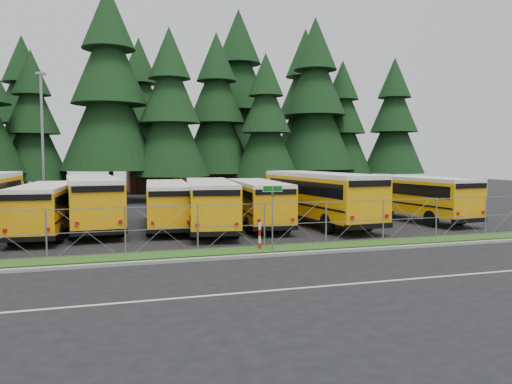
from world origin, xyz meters
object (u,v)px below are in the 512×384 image
(striped_bollard, at_px, (260,236))
(light_standard, at_px, (43,137))
(bus_3, at_px, (167,205))
(bus_east, at_px, (411,198))
(bus_4, at_px, (210,205))
(bus_1, at_px, (47,210))
(bus_6, at_px, (317,199))
(bus_5, at_px, (257,203))
(street_sign, at_px, (272,204))
(bus_2, at_px, (92,203))

(striped_bollard, distance_m, light_standard, 22.50)
(bus_3, bearing_deg, bus_east, 1.25)
(bus_4, relative_size, striped_bollard, 8.65)
(bus_1, relative_size, bus_6, 0.84)
(bus_1, distance_m, bus_3, 6.28)
(bus_3, distance_m, bus_4, 2.67)
(bus_5, relative_size, bus_6, 0.85)
(bus_5, xyz_separation_m, street_sign, (-1.70, -7.83, 0.72))
(bus_4, xyz_separation_m, bus_5, (2.95, 0.88, -0.05))
(bus_5, relative_size, light_standard, 0.99)
(bus_5, bearing_deg, bus_east, 3.87)
(bus_5, distance_m, light_standard, 17.91)
(bus_5, height_order, street_sign, street_sign)
(bus_4, relative_size, street_sign, 3.69)
(light_standard, bearing_deg, bus_1, -83.42)
(bus_2, height_order, bus_east, bus_2)
(striped_bollard, bearing_deg, street_sign, -51.52)
(bus_2, bearing_deg, bus_5, -12.19)
(bus_4, bearing_deg, striped_bollard, -74.65)
(bus_4, xyz_separation_m, bus_6, (6.55, 0.40, 0.19))
(striped_bollard, bearing_deg, bus_2, 129.32)
(bus_5, distance_m, striped_bollard, 7.65)
(bus_4, relative_size, bus_6, 0.88)
(bus_3, relative_size, striped_bollard, 8.20)
(street_sign, bearing_deg, bus_east, 32.56)
(bus_5, xyz_separation_m, bus_6, (3.60, -0.48, 0.23))
(bus_1, height_order, striped_bollard, bus_1)
(bus_2, distance_m, bus_3, 4.08)
(bus_1, xyz_separation_m, bus_6, (14.92, -0.50, 0.24))
(bus_1, height_order, bus_east, bus_east)
(bus_1, bearing_deg, striped_bollard, -34.12)
(striped_bollard, bearing_deg, bus_6, 50.23)
(bus_3, bearing_deg, striped_bollard, -64.90)
(bus_3, height_order, bus_5, bus_5)
(striped_bollard, height_order, light_standard, light_standard)
(bus_5, xyz_separation_m, striped_bollard, (-2.11, -7.32, -0.71))
(bus_2, bearing_deg, bus_4, -23.41)
(bus_1, xyz_separation_m, bus_5, (11.33, -0.02, 0.01))
(bus_6, bearing_deg, light_standard, 138.05)
(bus_east, height_order, street_sign, street_sign)
(bus_4, distance_m, light_standard, 16.60)
(bus_4, bearing_deg, street_sign, -71.94)
(bus_3, distance_m, light_standard, 14.17)
(bus_6, distance_m, street_sign, 9.08)
(bus_4, bearing_deg, bus_1, -178.27)
(bus_2, bearing_deg, striped_bollard, -55.08)
(bus_1, relative_size, bus_east, 0.94)
(bus_2, distance_m, bus_5, 9.21)
(bus_2, xyz_separation_m, bus_east, (19.35, -1.47, -0.07))
(bus_3, relative_size, bus_5, 0.98)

